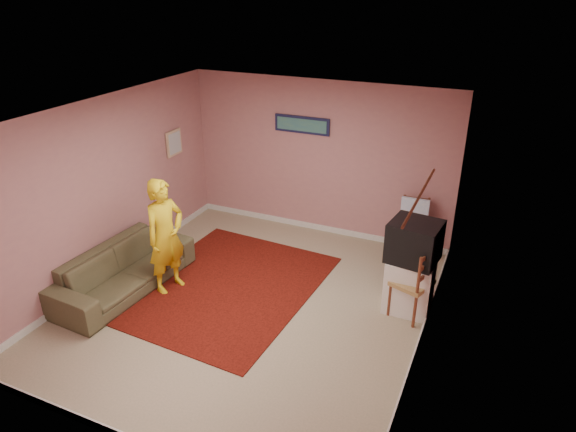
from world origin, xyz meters
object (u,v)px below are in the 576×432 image
at_px(tv_cabinet, 409,284).
at_px(chair_a, 413,223).
at_px(crt_tv, 414,241).
at_px(chair_b, 413,274).
at_px(person, 166,236).
at_px(sofa, 124,270).

relative_size(tv_cabinet, chair_a, 1.43).
xyz_separation_m(crt_tv, chair_a, (-0.26, 1.43, -0.42)).
relative_size(crt_tv, chair_b, 1.18).
xyz_separation_m(tv_cabinet, person, (-3.18, -0.87, 0.45)).
relative_size(crt_tv, person, 0.41).
bearing_deg(sofa, chair_a, -50.02).
bearing_deg(chair_a, person, -146.65).
relative_size(tv_cabinet, person, 0.45).
height_order(tv_cabinet, chair_b, chair_b).
distance_m(crt_tv, sofa, 3.98).
distance_m(chair_b, person, 3.32).
bearing_deg(chair_b, chair_a, -149.56).
distance_m(crt_tv, person, 3.30).
bearing_deg(chair_a, chair_b, -83.51).
distance_m(chair_a, chair_b, 1.59).
bearing_deg(chair_b, crt_tv, -138.87).
xyz_separation_m(chair_b, person, (-3.23, -0.73, 0.21)).
bearing_deg(chair_a, sofa, -148.32).
bearing_deg(crt_tv, chair_a, 107.43).
distance_m(sofa, person, 0.81).
relative_size(sofa, person, 1.30).
bearing_deg(tv_cabinet, chair_a, 100.43).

